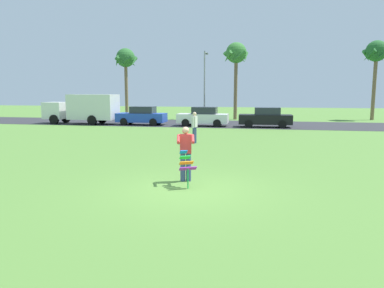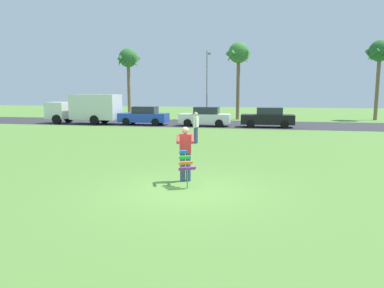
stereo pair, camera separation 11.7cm
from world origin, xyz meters
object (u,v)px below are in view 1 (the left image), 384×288
Objects in this scene: parked_truck_white_box at (85,108)px; person_walker_near at (195,126)px; streetlight_pole at (205,81)px; palm_tree_centre_far at (376,54)px; kite_held at (186,164)px; parked_car_black at (266,118)px; palm_tree_left_near at (126,61)px; person_kite_flyer at (186,152)px; parked_car_white at (203,117)px; palm_tree_right_near at (236,56)px; parked_car_blue at (142,116)px.

parked_truck_white_box reaches higher than person_walker_near.
palm_tree_centre_far is at bearing 8.49° from streetlight_pole.
kite_held is at bearing -113.45° from palm_tree_centre_far.
streetlight_pole is (-4.04, 27.30, 3.29)m from kite_held.
palm_tree_left_near is at bearing 148.63° from parked_car_black.
palm_tree_centre_far is (13.12, 29.13, 5.63)m from person_kite_flyer.
palm_tree_right_near reaches higher than parked_car_white.
streetlight_pole is at bearing -171.51° from palm_tree_centre_far.
palm_tree_centre_far reaches higher than kite_held.
streetlight_pole is (-1.17, 7.72, 3.22)m from parked_car_white.
person_walker_near is at bearing -110.39° from parked_car_black.
palm_tree_left_near is 1.10× the size of streetlight_pole.
palm_tree_right_near is (-0.88, 27.77, 5.79)m from kite_held.
palm_tree_right_near reaches higher than kite_held.
parked_truck_white_box is at bearing -91.00° from palm_tree_left_near.
streetlight_pole reaches higher than parked_car_black.
palm_tree_left_near is (-15.66, 9.55, 5.58)m from parked_car_black.
palm_tree_right_near is (12.69, 8.19, 5.08)m from parked_truck_white_box.
parked_truck_white_box reaches higher than parked_car_black.
palm_tree_centre_far is at bearing 32.98° from parked_car_white.
kite_held is 28.38m from palm_tree_right_near.
parked_car_black is 15.91m from palm_tree_centre_far.
parked_car_white is 19.72m from palm_tree_centre_far.
parked_car_white is at bearing -179.99° from parked_car_black.
parked_truck_white_box is 0.88× the size of palm_tree_left_near.
parked_truck_white_box reaches higher than parked_car_blue.
palm_tree_centre_far reaches higher than parked_truck_white_box.
person_kite_flyer reaches higher than parked_car_white.
kite_held is 0.16× the size of parked_truck_white_box.
person_kite_flyer is 27.64m from palm_tree_right_near.
parked_car_black is 0.55× the size of palm_tree_left_near.
person_kite_flyer is at bearing -81.74° from streetlight_pole.
person_walker_near is (2.46, -18.03, -3.06)m from streetlight_pole.
palm_tree_left_near is 0.98× the size of palm_tree_right_near.
person_walker_near is at bearing -125.22° from palm_tree_centre_far.
parked_car_white is (5.38, 0.00, 0.00)m from parked_car_blue.
parked_truck_white_box reaches higher than kite_held.
parked_car_white is 2.44× the size of person_walker_near.
person_kite_flyer is at bearing -80.72° from person_walker_near.
parked_car_white is 15.28m from palm_tree_left_near.
parked_car_black is at bearing 82.65° from person_kite_flyer.
palm_tree_centre_far reaches higher than palm_tree_left_near.
parked_car_blue is 1.00× the size of parked_car_white.
parked_truck_white_box reaches higher than person_kite_flyer.
palm_tree_right_near reaches higher than person_kite_flyer.
palm_tree_left_near reaches higher than person_kite_flyer.
parked_car_white is 0.99× the size of parked_car_black.
person_kite_flyer is 20.52m from parked_car_blue.
palm_tree_left_near is at bearing -178.46° from palm_tree_centre_far.
palm_tree_centre_far is (12.94, 29.84, 5.87)m from kite_held.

